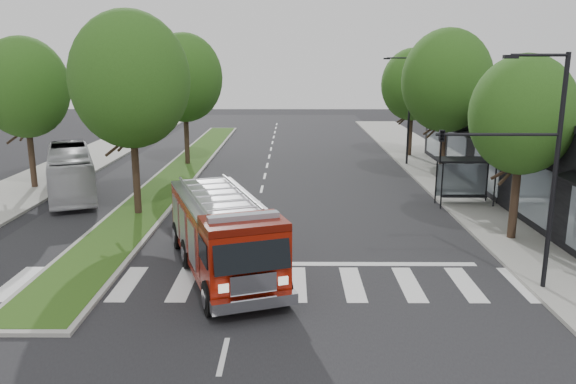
% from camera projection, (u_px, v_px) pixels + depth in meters
% --- Properties ---
extents(ground, '(140.00, 140.00, 0.00)m').
position_uv_depth(ground, '(247.00, 255.00, 22.83)').
color(ground, black).
rests_on(ground, ground).
extents(sidewalk_right, '(5.00, 80.00, 0.15)m').
position_uv_depth(sidewalk_right, '(475.00, 196.00, 32.47)').
color(sidewalk_right, gray).
rests_on(sidewalk_right, ground).
extents(sidewalk_left, '(5.00, 80.00, 0.15)m').
position_uv_depth(sidewalk_left, '(11.00, 195.00, 32.63)').
color(sidewalk_left, gray).
rests_on(sidewalk_left, ground).
extents(median, '(3.00, 50.00, 0.15)m').
position_uv_depth(median, '(183.00, 169.00, 40.37)').
color(median, gray).
rests_on(median, ground).
extents(storefront_row, '(8.00, 30.00, 5.00)m').
position_uv_depth(storefront_row, '(558.00, 155.00, 31.89)').
color(storefront_row, black).
rests_on(storefront_row, ground).
extents(bus_shelter, '(3.20, 1.60, 2.61)m').
position_uv_depth(bus_shelter, '(465.00, 169.00, 30.23)').
color(bus_shelter, black).
rests_on(bus_shelter, ground).
extents(tree_right_near, '(4.40, 4.40, 8.05)m').
position_uv_depth(tree_right_near, '(523.00, 115.00, 23.45)').
color(tree_right_near, black).
rests_on(tree_right_near, ground).
extents(tree_right_mid, '(5.60, 5.60, 9.72)m').
position_uv_depth(tree_right_mid, '(447.00, 81.00, 34.90)').
color(tree_right_mid, black).
rests_on(tree_right_mid, ground).
extents(tree_right_far, '(5.00, 5.00, 8.73)m').
position_uv_depth(tree_right_far, '(412.00, 85.00, 44.78)').
color(tree_right_far, black).
rests_on(tree_right_far, ground).
extents(tree_median_near, '(5.80, 5.80, 10.16)m').
position_uv_depth(tree_median_near, '(130.00, 80.00, 27.14)').
color(tree_median_near, black).
rests_on(tree_median_near, ground).
extents(tree_median_far, '(5.60, 5.60, 9.72)m').
position_uv_depth(tree_median_far, '(184.00, 78.00, 40.84)').
color(tree_median_far, black).
rests_on(tree_median_far, ground).
extents(tree_left_mid, '(5.20, 5.20, 9.16)m').
position_uv_depth(tree_left_mid, '(24.00, 88.00, 33.18)').
color(tree_left_mid, black).
rests_on(tree_left_mid, ground).
extents(streetlight_right_near, '(4.08, 0.22, 8.00)m').
position_uv_depth(streetlight_right_near, '(530.00, 157.00, 18.30)').
color(streetlight_right_near, black).
rests_on(streetlight_right_near, ground).
extents(streetlight_right_far, '(2.11, 0.20, 8.00)m').
position_uv_depth(streetlight_right_far, '(407.00, 106.00, 41.21)').
color(streetlight_right_far, black).
rests_on(streetlight_right_far, ground).
extents(fire_engine, '(5.41, 9.26, 3.08)m').
position_uv_depth(fire_engine, '(223.00, 235.00, 20.68)').
color(fire_engine, '#540C04').
rests_on(fire_engine, ground).
extents(city_bus, '(5.89, 10.08, 2.77)m').
position_uv_depth(city_bus, '(70.00, 172.00, 32.78)').
color(city_bus, '#B1B1B5').
rests_on(city_bus, ground).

